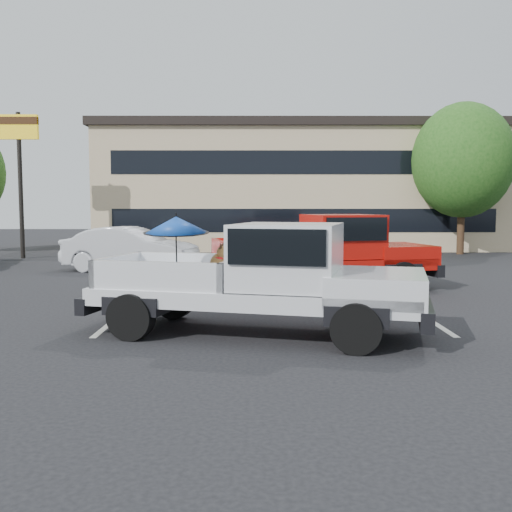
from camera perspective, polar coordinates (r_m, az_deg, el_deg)
The scene contains 10 objects.
ground at distance 9.96m, azimuth 1.80°, elevation -7.54°, with size 90.00×90.00×0.00m, color black.
stripe_left at distance 12.20m, azimuth -12.82°, elevation -5.32°, with size 0.12×5.00×0.01m, color silver.
stripe_right at distance 12.37m, azimuth 15.56°, elevation -5.24°, with size 0.12×5.00×0.01m, color silver.
motel_building at distance 30.81m, azimuth 4.21°, elevation 6.92°, with size 20.40×8.40×6.30m.
motel_sign at distance 25.73m, azimuth -22.61°, elevation 10.17°, with size 1.60×0.22×6.00m.
tree_right at distance 27.43m, azimuth 19.98°, elevation 8.97°, with size 4.46×4.46×6.78m.
tree_back at distance 34.38m, azimuth 10.57°, elevation 8.66°, with size 4.68×4.68×7.11m.
silver_pickup at distance 9.51m, azimuth 1.82°, elevation -1.70°, with size 6.00×3.30×2.06m.
red_pickup at distance 14.89m, azimuth 7.93°, elevation 0.73°, with size 6.21×3.29×1.95m.
silver_sedan at distance 19.37m, azimuth -12.40°, elevation 0.67°, with size 1.57×4.50×1.48m, color silver.
Camera 1 is at (-0.34, -9.71, 2.16)m, focal length 40.00 mm.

